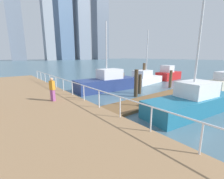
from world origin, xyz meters
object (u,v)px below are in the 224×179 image
Objects in this scene: moored_boat_4 at (193,101)px; pedestrian_1 at (52,89)px; moored_boat_3 at (107,82)px; moored_boat_5 at (145,78)px; moored_boat_2 at (168,74)px.

moored_boat_4 is 9.07m from pedestrian_1.
moored_boat_3 is 6.08m from moored_boat_5.
moored_boat_2 is 0.62× the size of moored_boat_4.
moored_boat_2 is at bearing 6.81° from pedestrian_1.
moored_boat_5 is (5.76, 8.55, -0.03)m from moored_boat_4.
moored_boat_4 is at bearing -87.80° from moored_boat_3.
moored_boat_2 reaches higher than pedestrian_1.
pedestrian_1 is (-17.36, -2.07, 0.47)m from moored_boat_2.
pedestrian_1 is at bearing -173.19° from moored_boat_2.
moored_boat_2 is 2.66× the size of pedestrian_1.
moored_boat_4 is (0.32, -8.38, -0.09)m from moored_boat_3.
moored_boat_5 is at bearing 56.03° from moored_boat_4.
moored_boat_2 is 0.65× the size of moored_boat_3.
moored_boat_3 reaches higher than moored_boat_5.
moored_boat_3 is at bearing 17.78° from pedestrian_1.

